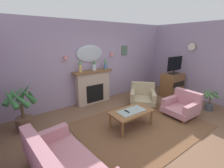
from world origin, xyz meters
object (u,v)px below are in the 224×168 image
at_px(mantel_vase_left, 80,66).
at_px(floral_couch, 62,167).
at_px(wall_sconce_right, 112,54).
at_px(armchair_beside_couch, 143,95).
at_px(mantel_vase_centre, 105,64).
at_px(tv_flatscreen, 175,65).
at_px(mantel_vase_right, 94,66).
at_px(fireplace, 93,87).
at_px(potted_plant_small_fern, 210,99).
at_px(tv_cabinet, 172,85).
at_px(coffee_table, 132,113).
at_px(potted_plant_corner_palm, 22,107).
at_px(wall_sconce_left, 65,57).
at_px(tv_remote, 127,111).
at_px(armchair_near_fireplace, 182,105).
at_px(wall_clock, 192,47).
at_px(wall_mirror, 90,54).
at_px(framed_picture, 124,50).

relative_size(mantel_vase_left, floral_couch, 0.22).
xyz_separation_m(wall_sconce_right, armchair_beside_couch, (0.48, -1.18, -1.35)).
bearing_deg(mantel_vase_centre, tv_flatscreen, -26.87).
relative_size(mantel_vase_left, tv_flatscreen, 0.47).
bearing_deg(floral_couch, mantel_vase_right, 51.77).
height_order(fireplace, potted_plant_small_fern, fireplace).
xyz_separation_m(floral_couch, tv_cabinet, (4.77, 1.35, 0.13)).
xyz_separation_m(coffee_table, potted_plant_corner_palm, (-2.25, 1.41, 0.24)).
bearing_deg(wall_sconce_right, wall_sconce_left, 180.00).
height_order(tv_remote, tv_flatscreen, tv_flatscreen).
distance_m(tv_remote, potted_plant_small_fern, 2.89).
bearing_deg(mantel_vase_right, potted_plant_corner_palm, -167.59).
bearing_deg(tv_remote, fireplace, 87.06).
xyz_separation_m(floral_couch, tv_flatscreen, (4.77, 1.32, 0.93)).
bearing_deg(potted_plant_small_fern, floral_couch, 178.55).
relative_size(tv_remote, armchair_near_fireplace, 0.19).
relative_size(mantel_vase_right, tv_cabinet, 0.41).
bearing_deg(mantel_vase_right, wall_clock, -23.84).
height_order(wall_sconce_right, armchair_beside_couch, wall_sconce_right).
relative_size(mantel_vase_centre, coffee_table, 0.33).
xyz_separation_m(wall_clock, armchair_beside_couch, (-2.02, 0.40, -1.59)).
relative_size(mantel_vase_right, floral_couch, 0.20).
xyz_separation_m(wall_sconce_left, wall_clock, (4.20, -1.58, 0.24)).
relative_size(mantel_vase_right, tv_flatscreen, 0.43).
relative_size(mantel_vase_centre, wall_sconce_left, 2.63).
distance_m(armchair_beside_couch, potted_plant_corner_palm, 3.60).
xyz_separation_m(tv_cabinet, potted_plant_small_fern, (-0.15, -1.46, -0.08)).
bearing_deg(wall_sconce_left, potted_plant_small_fern, -37.82).
xyz_separation_m(potted_plant_corner_palm, potted_plant_small_fern, (4.90, -2.13, -0.25)).
relative_size(mantel_vase_left, wall_clock, 1.27).
distance_m(fireplace, wall_mirror, 1.15).
bearing_deg(mantel_vase_right, fireplace, 150.47).
bearing_deg(armchair_beside_couch, mantel_vase_right, 140.47).
bearing_deg(fireplace, wall_clock, -23.93).
height_order(coffee_table, armchair_beside_couch, armchair_beside_couch).
bearing_deg(tv_remote, wall_clock, 6.92).
xyz_separation_m(wall_sconce_right, tv_flatscreen, (1.99, -1.31, -0.41)).
bearing_deg(wall_sconce_left, mantel_vase_right, -7.59).
bearing_deg(armchair_near_fireplace, tv_flatscreen, 44.02).
bearing_deg(mantel_vase_left, wall_mirror, 20.70).
xyz_separation_m(armchair_near_fireplace, potted_plant_corner_palm, (-3.90, 1.80, 0.32)).
relative_size(wall_sconce_right, wall_clock, 0.45).
distance_m(fireplace, armchair_beside_couch, 1.74).
bearing_deg(potted_plant_small_fern, mantel_vase_centre, 129.81).
height_order(armchair_beside_couch, potted_plant_corner_palm, potted_plant_corner_palm).
xyz_separation_m(floral_couch, potted_plant_corner_palm, (-0.29, 2.01, 0.30)).
bearing_deg(wall_sconce_right, coffee_table, -111.88).
bearing_deg(wall_mirror, coffee_table, -89.04).
relative_size(wall_sconce_left, tv_remote, 0.88).
bearing_deg(tv_remote, framed_picture, 52.17).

